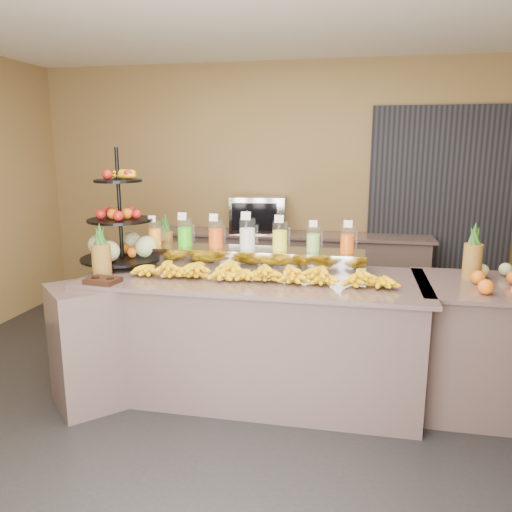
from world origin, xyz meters
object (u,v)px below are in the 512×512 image
(oven_warmer, at_px, (258,214))
(fruit_stand, at_px, (127,236))
(pitcher_tray, at_px, (248,258))
(condiment_caddy, at_px, (103,280))
(banana_heap, at_px, (260,270))
(right_fruit_pile, at_px, (501,275))

(oven_warmer, bearing_deg, fruit_stand, -119.07)
(pitcher_tray, relative_size, condiment_caddy, 8.28)
(banana_heap, relative_size, oven_warmer, 3.22)
(fruit_stand, height_order, condiment_caddy, fruit_stand)
(condiment_caddy, xyz_separation_m, right_fruit_pile, (2.73, 0.46, 0.07))
(right_fruit_pile, bearing_deg, condiment_caddy, -170.47)
(fruit_stand, relative_size, oven_warmer, 1.55)
(pitcher_tray, xyz_separation_m, right_fruit_pile, (1.83, -0.21, 0.01))
(pitcher_tray, relative_size, banana_heap, 0.95)
(fruit_stand, height_order, right_fruit_pile, fruit_stand)
(pitcher_tray, distance_m, oven_warmer, 1.69)
(right_fruit_pile, bearing_deg, oven_warmer, 137.71)
(condiment_caddy, height_order, oven_warmer, oven_warmer)
(condiment_caddy, bearing_deg, oven_warmer, 74.26)
(banana_heap, height_order, oven_warmer, oven_warmer)
(fruit_stand, xyz_separation_m, right_fruit_pile, (2.81, -0.10, -0.15))
(pitcher_tray, height_order, condiment_caddy, pitcher_tray)
(condiment_caddy, bearing_deg, pitcher_tray, 36.72)
(condiment_caddy, height_order, right_fruit_pile, right_fruit_pile)
(condiment_caddy, distance_m, oven_warmer, 2.44)
(condiment_caddy, relative_size, oven_warmer, 0.37)
(oven_warmer, bearing_deg, pitcher_tray, -88.35)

